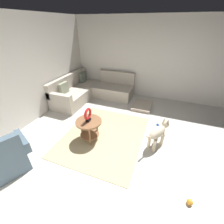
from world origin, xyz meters
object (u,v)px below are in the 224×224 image
Objects in this scene: sectional_couch at (91,91)px; dog_toy_ball at (190,202)px; armchair at (6,159)px; dog at (158,132)px; dog_toy_rope at (159,126)px; torus_sculpture at (88,115)px; side_table at (89,125)px; dog_bed_mat at (142,106)px.

sectional_couch is 4.33m from dog_toy_ball.
armchair is 3.23m from dog_toy_ball.
dog_toy_rope is at bearing 117.51° from dog.
dog_toy_rope is at bearing -21.31° from armchair.
dog_toy_ball is (-0.80, -2.18, -0.66)m from torus_sculpture.
dog_bed_mat is at bearing -23.28° from side_table.
dog_toy_rope is at bearing -110.00° from sectional_couch.
armchair is 3.05m from dog.
dog_bed_mat is 1.14m from dog_toy_rope.
sectional_couch is 2.77m from dog_toy_rope.
sectional_couch is at bearing 25.45° from armchair.
sectional_couch and armchair have the same top height.
side_table is at bearing 69.87° from dog_toy_ball.
side_table is 6.15× the size of dog_toy_ball.
torus_sculpture is (-2.07, -1.05, 0.42)m from sectional_couch.
armchair reaches higher than dog_bed_mat.
dog_toy_ball is at bearing -55.89° from armchair.
side_table reaches higher than dog_bed_mat.
side_table is 0.29m from torus_sculpture.
dog_bed_mat is 8.21× the size of dog_toy_ball.
armchair reaches higher than dog_toy_ball.
armchair is at bearing 134.20° from dog_toy_rope.
side_table is at bearing 156.72° from dog_bed_mat.
side_table is 0.78× the size of dog.
dog_bed_mat is 1.03× the size of dog.
side_table is (1.34, -1.00, 0.09)m from armchair.
dog_toy_rope is at bearing -53.76° from torus_sculpture.
side_table is 2.28m from dog_bed_mat.
torus_sculpture is 3.34× the size of dog_toy_ball.
torus_sculpture is (1.34, -1.00, 0.39)m from armchair.
armchair is 5.59× the size of dog_toy_rope.
dog_toy_ball reaches higher than dog_bed_mat.
sectional_couch is 2.30× the size of armchair.
armchair reaches higher than side_table.
armchair is at bearing 143.34° from torus_sculpture.
dog_toy_rope is (1.93, 0.64, -0.02)m from dog_toy_ball.
dog_toy_rope is (1.13, -1.54, -0.39)m from side_table.
dog is at bearing 29.07° from dog_toy_ball.
dog_toy_ball is at bearing -131.62° from sectional_couch.
dog_bed_mat reaches higher than dog_toy_rope.
torus_sculpture is at bearing -86.42° from side_table.
side_table is 1.84× the size of torus_sculpture.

